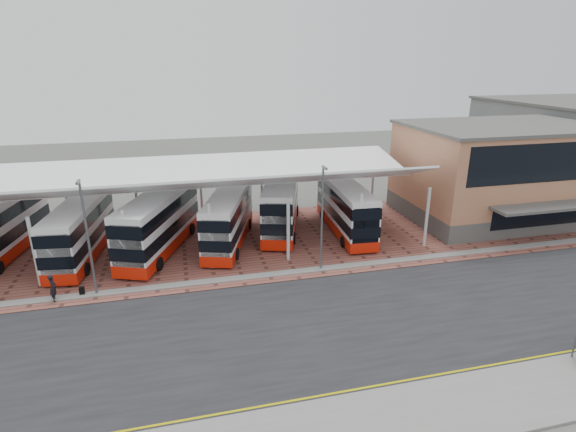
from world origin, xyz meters
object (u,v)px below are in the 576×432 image
terminal (500,171)px  pedestrian (53,288)px  bus_1 (80,231)px  bus_2 (159,223)px  bus_5 (346,209)px  bus_3 (229,219)px  bus_4 (281,204)px  bus_0 (1,227)px

terminal → pedestrian: bearing=-168.7°
bus_1 → bus_2: 6.07m
bus_5 → pedestrian: 24.22m
bus_1 → bus_3: size_ratio=1.00×
bus_1 → bus_4: bus_4 is taller
bus_0 → bus_2: 12.48m
terminal → bus_4: size_ratio=1.55×
bus_1 → bus_4: (16.95, 2.41, 0.15)m
bus_1 → bus_5: bus_5 is taller
terminal → bus_3: size_ratio=1.67×
bus_3 → bus_5: size_ratio=1.00×
terminal → bus_4: 22.09m
bus_3 → bus_4: size_ratio=0.93×
bus_4 → bus_5: bearing=-5.1°
bus_0 → bus_3: bearing=3.5°
bus_2 → pedestrian: 9.74m
bus_3 → pedestrian: bearing=-132.5°
bus_1 → bus_5: (22.46, 0.15, 0.01)m
terminal → bus_1: terminal is taller
bus_5 → terminal: bearing=6.3°
bus_4 → pedestrian: bus_4 is taller
bus_2 → pedestrian: (-6.71, -6.91, -1.45)m
terminal → bus_3: bearing=-178.2°
terminal → bus_2: bearing=-178.2°
bus_2 → bus_5: bus_2 is taller
bus_1 → bus_2: bearing=6.5°
terminal → bus_5: size_ratio=1.67×
pedestrian → bus_1: bearing=-13.3°
bus_2 → pedestrian: bus_2 is taller
bus_2 → bus_3: bearing=23.2°
terminal → bus_2: (-32.81, -1.02, -2.21)m
bus_0 → bus_1: size_ratio=1.07×
bus_0 → bus_4: size_ratio=1.00×
terminal → bus_5: (-16.42, -0.75, -2.37)m
bus_1 → bus_3: 11.76m
bus_2 → bus_4: (10.88, 2.52, -0.02)m
bus_0 → pedestrian: size_ratio=6.31×
bus_3 → bus_0: bearing=-168.3°
pedestrian → bus_3: bearing=-68.4°
terminal → pedestrian: size_ratio=9.81×
pedestrian → bus_5: bearing=-80.9°
bus_5 → bus_4: bearing=161.4°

